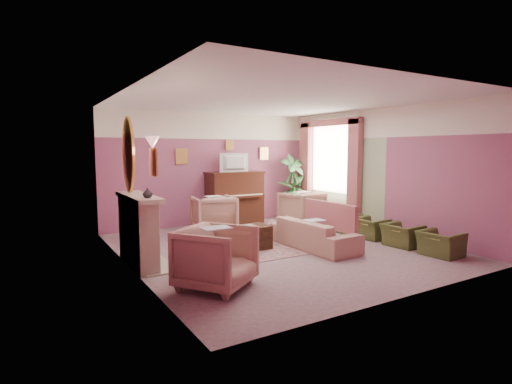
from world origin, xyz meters
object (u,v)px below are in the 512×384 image
olive_chair_a (441,240)px  floral_armchair_front (216,254)px  floral_armchair_right (301,207)px  coffee_table (243,239)px  olive_chair_b (402,232)px  piano (235,198)px  olive_chair_d (343,219)px  side_table (293,205)px  floral_armchair_left (214,212)px  sofa (314,228)px  television (235,161)px  olive_chair_c (370,225)px

olive_chair_a → floral_armchair_front: bearing=172.6°
floral_armchair_right → olive_chair_a: (0.32, -3.63, -0.17)m
coffee_table → olive_chair_b: size_ratio=1.47×
piano → olive_chair_b: size_ratio=2.06×
olive_chair_d → side_table: size_ratio=0.97×
coffee_table → olive_chair_b: 3.10m
floral_armchair_left → olive_chair_d: (2.59, -1.46, -0.17)m
floral_armchair_left → olive_chair_b: (2.59, -3.10, -0.17)m
floral_armchair_right → floral_armchair_front: same height
sofa → olive_chair_a: size_ratio=2.79×
coffee_table → olive_chair_b: olive_chair_b is taller
television → side_table: (1.81, 0.01, -1.25)m
coffee_table → olive_chair_a: (2.81, -2.14, 0.07)m
piano → sofa: size_ratio=0.74×
sofa → olive_chair_a: bearing=-45.8°
television → olive_chair_a: bearing=-70.3°
olive_chair_a → television: bearing=109.7°
olive_chair_a → side_table: 4.63m
floral_armchair_left → floral_armchair_right: size_ratio=1.00×
floral_armchair_front → olive_chair_b: bearing=3.9°
television → side_table: 2.20m
olive_chair_c → sofa: bearing=-178.7°
sofa → floral_armchair_front: size_ratio=2.02×
piano → olive_chair_b: bearing=-66.7°
floral_armchair_right → olive_chair_b: floral_armchair_right is taller
coffee_table → sofa: size_ratio=0.53×
floral_armchair_right → olive_chair_a: bearing=-85.0°
piano → olive_chair_a: 4.97m
sofa → television: bearing=91.8°
floral_armchair_front → olive_chair_b: floral_armchair_front is taller
floral_armchair_left → olive_chair_b: bearing=-50.2°
floral_armchair_left → olive_chair_c: bearing=-41.4°
television → olive_chair_d: (1.65, -2.16, -1.31)m
floral_armchair_front → olive_chair_a: (4.12, -0.54, -0.17)m
television → floral_armchair_left: size_ratio=0.85×
olive_chair_c → television: bearing=119.1°
piano → side_table: bearing=-1.3°
sofa → floral_armchair_left: bearing=114.0°
coffee_table → olive_chair_a: olive_chair_a is taller
sofa → floral_armchair_left: size_ratio=2.02×
coffee_table → olive_chair_d: olive_chair_d is taller
television → sofa: size_ratio=0.42×
olive_chair_c → floral_armchair_right: bearing=99.1°
floral_armchair_left → olive_chair_d: bearing=-29.5°
olive_chair_d → olive_chair_c: bearing=-90.0°
olive_chair_b → piano: bearing=113.3°
piano → sofa: piano is taller
olive_chair_a → side_table: size_ratio=0.97×
floral_armchair_left → olive_chair_c: 3.46m
piano → television: 0.95m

